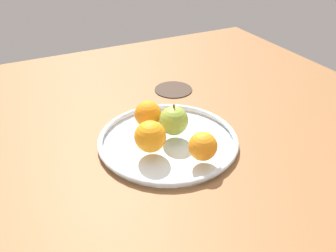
{
  "coord_description": "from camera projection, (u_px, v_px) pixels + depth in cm",
  "views": [
    {
      "loc": [
        30.72,
        61.72,
        48.18
      ],
      "look_at": [
        0.0,
        0.0,
        4.8
      ],
      "focal_mm": 38.02,
      "sensor_mm": 36.0,
      "label": 1
    }
  ],
  "objects": [
    {
      "name": "orange_back_right",
      "position": [
        150.0,
        137.0,
        0.77
      ],
      "size": [
        7.03,
        7.03,
        7.03
      ],
      "primitive_type": "sphere",
      "color": "orange",
      "rests_on": "fruit_bowl"
    },
    {
      "name": "ambient_coaster",
      "position": [
        173.0,
        89.0,
        1.08
      ],
      "size": [
        11.36,
        11.36,
        0.6
      ],
      "primitive_type": "cylinder",
      "color": "#3A2B21",
      "rests_on": "ground_plane"
    },
    {
      "name": "ground_plane",
      "position": [
        168.0,
        150.0,
        0.85
      ],
      "size": [
        138.78,
        138.78,
        4.0
      ],
      "primitive_type": "cube",
      "color": "brown"
    },
    {
      "name": "orange_front_right",
      "position": [
        203.0,
        146.0,
        0.75
      ],
      "size": [
        6.21,
        6.21,
        6.21
      ],
      "primitive_type": "sphere",
      "color": "orange",
      "rests_on": "fruit_bowl"
    },
    {
      "name": "orange_back_left",
      "position": [
        148.0,
        114.0,
        0.85
      ],
      "size": [
        6.54,
        6.54,
        6.54
      ],
      "primitive_type": "sphere",
      "color": "orange",
      "rests_on": "fruit_bowl"
    },
    {
      "name": "fruit_bowl",
      "position": [
        168.0,
        140.0,
        0.84
      ],
      "size": [
        32.95,
        32.95,
        1.8
      ],
      "color": "silver",
      "rests_on": "ground_plane"
    },
    {
      "name": "apple",
      "position": [
        174.0,
        121.0,
        0.83
      ],
      "size": [
        6.89,
        6.89,
        7.69
      ],
      "color": "#8FAB3C",
      "rests_on": "fruit_bowl"
    }
  ]
}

